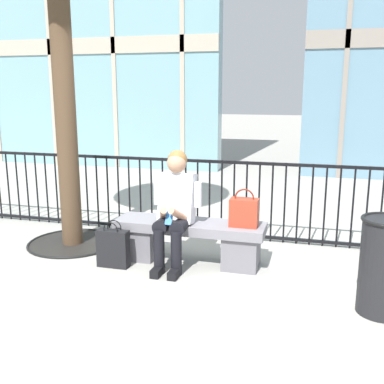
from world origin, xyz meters
The scene contains 6 objects.
ground_plane centered at (0.00, 0.00, 0.00)m, with size 60.00×60.00×0.00m, color #9E9B93.
stone_bench centered at (0.00, 0.00, 0.27)m, with size 1.60×0.44×0.45m.
seated_person_with_phone centered at (-0.12, -0.13, 0.65)m, with size 0.52×0.66×1.21m.
handbag_on_bench centered at (0.58, -0.01, 0.60)m, with size 0.29×0.17×0.39m.
shopping_bag centered at (-0.73, -0.34, 0.20)m, with size 0.33×0.13×0.49m.
plaza_railing centered at (0.00, 0.91, 0.50)m, with size 9.56×0.04×0.98m.
Camera 1 is at (1.27, -4.47, 1.81)m, focal length 42.76 mm.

